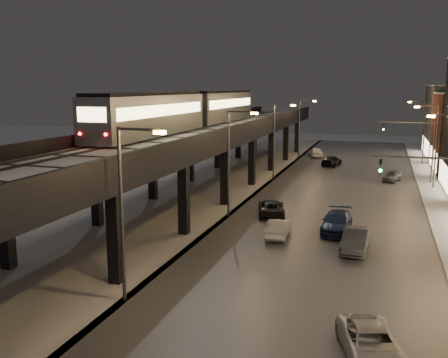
% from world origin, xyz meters
% --- Properties ---
extents(road_surface, '(17.00, 120.00, 0.06)m').
position_xyz_m(road_surface, '(7.50, 35.00, 0.03)').
color(road_surface, '#46474D').
rests_on(road_surface, ground).
extents(under_viaduct_pavement, '(11.00, 120.00, 0.06)m').
position_xyz_m(under_viaduct_pavement, '(-6.00, 35.00, 0.03)').
color(under_viaduct_pavement, '#9FA1A8').
rests_on(under_viaduct_pavement, ground).
extents(elevated_viaduct, '(9.00, 100.00, 6.30)m').
position_xyz_m(elevated_viaduct, '(-6.00, 31.84, 5.62)').
color(elevated_viaduct, black).
rests_on(elevated_viaduct, ground).
extents(viaduct_trackbed, '(8.40, 100.00, 0.32)m').
position_xyz_m(viaduct_trackbed, '(-6.01, 31.97, 6.39)').
color(viaduct_trackbed, '#B2B7C1').
rests_on(viaduct_trackbed, elevated_viaduct).
extents(viaduct_parapet_streetside, '(0.30, 100.00, 1.10)m').
position_xyz_m(viaduct_parapet_streetside, '(-1.65, 32.00, 6.85)').
color(viaduct_parapet_streetside, black).
rests_on(viaduct_parapet_streetside, elevated_viaduct).
extents(viaduct_parapet_far, '(0.30, 100.00, 1.10)m').
position_xyz_m(viaduct_parapet_far, '(-10.35, 32.00, 6.85)').
color(viaduct_parapet_far, black).
rests_on(viaduct_parapet_far, elevated_viaduct).
extents(streetlight_left_1, '(2.57, 0.28, 9.00)m').
position_xyz_m(streetlight_left_1, '(-0.43, 13.00, 5.24)').
color(streetlight_left_1, '#38383A').
rests_on(streetlight_left_1, ground).
extents(streetlight_left_2, '(2.57, 0.28, 9.00)m').
position_xyz_m(streetlight_left_2, '(-0.43, 31.00, 5.24)').
color(streetlight_left_2, '#38383A').
rests_on(streetlight_left_2, ground).
extents(streetlight_left_3, '(2.57, 0.28, 9.00)m').
position_xyz_m(streetlight_left_3, '(-0.43, 49.00, 5.24)').
color(streetlight_left_3, '#38383A').
rests_on(streetlight_left_3, ground).
extents(streetlight_right_3, '(2.56, 0.28, 9.00)m').
position_xyz_m(streetlight_right_3, '(16.73, 49.00, 5.24)').
color(streetlight_right_3, '#38383A').
rests_on(streetlight_right_3, ground).
extents(streetlight_left_4, '(2.57, 0.28, 9.00)m').
position_xyz_m(streetlight_left_4, '(-0.43, 67.00, 5.24)').
color(streetlight_left_4, '#38383A').
rests_on(streetlight_left_4, ground).
extents(streetlight_right_4, '(2.56, 0.28, 9.00)m').
position_xyz_m(streetlight_right_4, '(16.73, 67.00, 5.24)').
color(streetlight_right_4, '#38383A').
rests_on(streetlight_right_4, ground).
extents(traffic_light_rig_b, '(6.10, 0.34, 7.00)m').
position_xyz_m(traffic_light_rig_b, '(15.84, 52.00, 4.50)').
color(traffic_light_rig_b, '#38383A').
rests_on(traffic_light_rig_b, ground).
extents(subway_train, '(3.19, 39.25, 3.81)m').
position_xyz_m(subway_train, '(-8.50, 42.49, 8.51)').
color(subway_train, gray).
rests_on(subway_train, viaduct_trackbed).
extents(car_near_white, '(1.62, 4.08, 1.32)m').
position_xyz_m(car_near_white, '(4.59, 26.31, 0.66)').
color(car_near_white, silver).
rests_on(car_near_white, ground).
extents(car_mid_silver, '(3.22, 5.03, 1.29)m').
position_xyz_m(car_mid_silver, '(2.73, 32.37, 0.65)').
color(car_mid_silver, black).
rests_on(car_mid_silver, ground).
extents(car_mid_dark, '(2.79, 4.92, 1.34)m').
position_xyz_m(car_mid_dark, '(4.83, 61.78, 0.67)').
color(car_mid_dark, black).
rests_on(car_mid_dark, ground).
extents(car_far_white, '(3.12, 4.85, 1.54)m').
position_xyz_m(car_far_white, '(1.54, 69.61, 0.77)').
color(car_far_white, white).
rests_on(car_far_white, ground).
extents(car_onc_silver, '(1.82, 4.60, 1.49)m').
position_xyz_m(car_onc_silver, '(10.16, 24.71, 0.75)').
color(car_onc_silver, '#3A3E44').
rests_on(car_onc_silver, ground).
extents(car_onc_dark, '(3.38, 5.14, 1.31)m').
position_xyz_m(car_onc_dark, '(11.57, 10.94, 0.66)').
color(car_onc_dark, '#A1A1A1').
rests_on(car_onc_dark, ground).
extents(car_onc_white, '(2.11, 5.17, 1.50)m').
position_xyz_m(car_onc_white, '(8.57, 28.91, 0.75)').
color(car_onc_white, '#142049').
rests_on(car_onc_white, ground).
extents(car_onc_red, '(2.52, 3.92, 1.24)m').
position_xyz_m(car_onc_red, '(12.77, 51.92, 0.62)').
color(car_onc_red, '#484D55').
rests_on(car_onc_red, ground).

